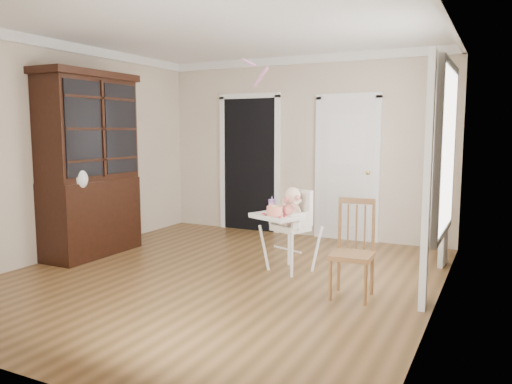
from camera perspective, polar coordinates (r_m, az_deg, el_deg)
The scene contains 16 objects.
floor at distance 5.59m, azimuth -4.27°, elevation -9.62°, with size 5.00×5.00×0.00m, color #543B1D.
ceiling at distance 5.46m, azimuth -4.54°, elevation 18.63°, with size 5.00×5.00×0.00m, color white.
wall_back at distance 7.61m, azimuth 5.36°, elevation 5.14°, with size 4.50×4.50×0.00m, color beige.
wall_left at distance 6.79m, azimuth -20.96°, elevation 4.47°, with size 5.00×5.00×0.00m, color beige.
wall_right at distance 4.62m, azimuth 20.32°, elevation 3.49°, with size 5.00×5.00×0.00m, color beige.
crown_molding at distance 5.45m, azimuth -4.54°, elevation 18.01°, with size 4.50×5.00×0.12m, color white, non-canonical shape.
doorway at distance 7.98m, azimuth -0.75°, elevation 3.52°, with size 1.06×0.05×2.22m.
closet_door at distance 7.38m, azimuth 10.34°, elevation 2.46°, with size 0.96×0.09×2.13m.
window_right at distance 5.43m, azimuth 20.48°, elevation 3.28°, with size 0.13×1.84×2.30m.
high_chair at distance 5.68m, azimuth 3.93°, elevation -3.26°, with size 0.74×0.82×0.95m.
baby at distance 5.67m, azimuth 4.12°, elevation -1.75°, with size 0.27×0.27×0.45m.
cake at distance 5.53m, azimuth 2.15°, elevation -2.19°, with size 0.23×0.23×0.11m.
sippy_cup at distance 5.72m, azimuth 1.83°, elevation -1.58°, with size 0.08×0.08×0.20m.
china_cabinet at distance 6.71m, azimuth -18.51°, elevation 2.98°, with size 0.62×1.38×2.33m.
dining_chair at distance 4.91m, azimuth 11.00°, elevation -6.75°, with size 0.41×0.41×0.95m.
streamer at distance 5.89m, azimuth -0.84°, elevation 14.61°, with size 0.03×0.50×0.02m, color pink, non-canonical shape.
Camera 1 is at (2.75, -4.59, 1.60)m, focal length 35.00 mm.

